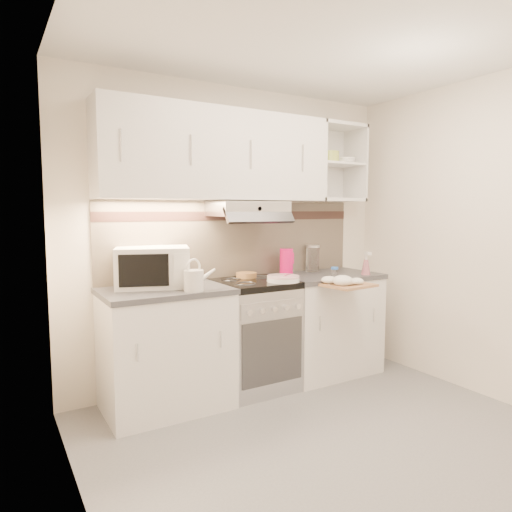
{
  "coord_description": "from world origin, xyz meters",
  "views": [
    {
      "loc": [
        -1.85,
        -2.07,
        1.47
      ],
      "look_at": [
        -0.07,
        0.95,
        1.12
      ],
      "focal_mm": 32.0,
      "sensor_mm": 36.0,
      "label": 1
    }
  ],
  "objects": [
    {
      "name": "microwave",
      "position": [
        -0.8,
        1.22,
        1.05
      ],
      "size": [
        0.62,
        0.54,
        0.3
      ],
      "rotation": [
        0.0,
        0.0,
        -0.33
      ],
      "color": "silver",
      "rests_on": "worktop_left"
    },
    {
      "name": "watering_can",
      "position": [
        -0.61,
        0.88,
        0.98
      ],
      "size": [
        0.27,
        0.14,
        0.23
      ],
      "rotation": [
        0.0,
        0.0,
        0.26
      ],
      "color": "silver",
      "rests_on": "worktop_left"
    },
    {
      "name": "room_shell",
      "position": [
        0.0,
        0.37,
        1.63
      ],
      "size": [
        3.04,
        2.84,
        2.52
      ],
      "color": "white",
      "rests_on": "ground"
    },
    {
      "name": "pink_pitcher",
      "position": [
        0.41,
        1.23,
        1.02
      ],
      "size": [
        0.13,
        0.12,
        0.23
      ],
      "rotation": [
        0.0,
        0.0,
        -0.23
      ],
      "color": "#E80B65",
      "rests_on": "worktop_right"
    },
    {
      "name": "cutting_board",
      "position": [
        0.62,
        0.67,
        0.87
      ],
      "size": [
        0.41,
        0.37,
        0.02
      ],
      "primitive_type": "cube",
      "rotation": [
        0.0,
        0.0,
        0.1
      ],
      "color": "tan",
      "rests_on": "base_cabinet_right"
    },
    {
      "name": "bread_loaf",
      "position": [
        0.02,
        1.26,
        0.92
      ],
      "size": [
        0.17,
        0.17,
        0.04
      ],
      "primitive_type": "cylinder",
      "color": "#B08C46",
      "rests_on": "electric_range"
    },
    {
      "name": "plate_stack",
      "position": [
        0.17,
        0.92,
        0.92
      ],
      "size": [
        0.26,
        0.26,
        0.06
      ],
      "rotation": [
        0.0,
        0.0,
        0.18
      ],
      "color": "white",
      "rests_on": "electric_range"
    },
    {
      "name": "base_cabinet_right",
      "position": [
        0.75,
        1.1,
        0.43
      ],
      "size": [
        0.9,
        0.6,
        0.86
      ],
      "primitive_type": "cube",
      "color": "white",
      "rests_on": "ground"
    },
    {
      "name": "spray_bottle",
      "position": [
        1.03,
        0.88,
        0.98
      ],
      "size": [
        0.08,
        0.08,
        0.22
      ],
      "rotation": [
        0.0,
        0.0,
        -0.05
      ],
      "color": "pink",
      "rests_on": "worktop_right"
    },
    {
      "name": "electric_range",
      "position": [
        0.0,
        1.1,
        0.45
      ],
      "size": [
        0.6,
        0.6,
        0.9
      ],
      "color": "#B7B7BC",
      "rests_on": "ground"
    },
    {
      "name": "glass_jar",
      "position": [
        0.76,
        1.3,
        1.02
      ],
      "size": [
        0.13,
        0.13,
        0.25
      ],
      "rotation": [
        0.0,
        0.0,
        0.37
      ],
      "color": "silver",
      "rests_on": "worktop_right"
    },
    {
      "name": "ground",
      "position": [
        0.0,
        0.0,
        0.0
      ],
      "size": [
        3.0,
        3.0,
        0.0
      ],
      "primitive_type": "plane",
      "color": "gray",
      "rests_on": "ground"
    },
    {
      "name": "base_cabinet_left",
      "position": [
        -0.75,
        1.1,
        0.43
      ],
      "size": [
        0.9,
        0.6,
        0.86
      ],
      "primitive_type": "cube",
      "color": "white",
      "rests_on": "ground"
    },
    {
      "name": "worktop_right",
      "position": [
        0.75,
        1.1,
        0.88
      ],
      "size": [
        0.92,
        0.62,
        0.04
      ],
      "primitive_type": "cube",
      "color": "#47474C",
      "rests_on": "base_cabinet_right"
    },
    {
      "name": "worktop_left",
      "position": [
        -0.75,
        1.1,
        0.88
      ],
      "size": [
        0.92,
        0.62,
        0.04
      ],
      "primitive_type": "cube",
      "color": "#47474C",
      "rests_on": "base_cabinet_left"
    },
    {
      "name": "spice_jar",
      "position": [
        0.67,
        0.88,
        0.95
      ],
      "size": [
        0.06,
        0.06,
        0.09
      ],
      "rotation": [
        0.0,
        0.0,
        -0.12
      ],
      "color": "silver",
      "rests_on": "worktop_right"
    },
    {
      "name": "dish_towel",
      "position": [
        0.59,
        0.68,
        0.92
      ],
      "size": [
        0.32,
        0.27,
        0.08
      ],
      "primitive_type": null,
      "rotation": [
        0.0,
        0.0,
        -0.07
      ],
      "color": "white",
      "rests_on": "cutting_board"
    }
  ]
}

